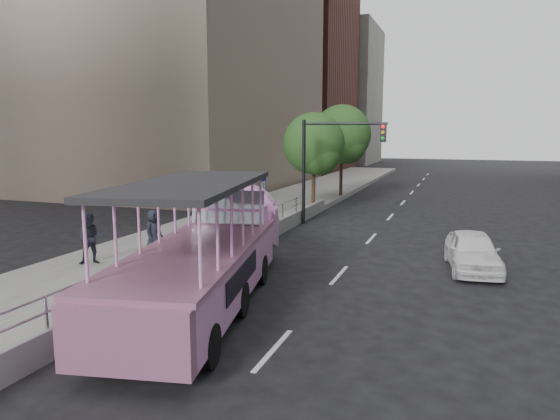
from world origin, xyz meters
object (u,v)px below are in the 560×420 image
at_px(pedestrian_mid, 91,238).
at_px(traffic_signal, 327,155).
at_px(street_tree_far, 343,137).
at_px(car, 473,251).
at_px(pedestrian_far, 153,231).
at_px(street_tree_near, 315,146).
at_px(parking_sign, 263,203).
at_px(duck_boat, 210,255).

relative_size(pedestrian_mid, traffic_signal, 0.33).
bearing_deg(street_tree_far, car, -62.76).
bearing_deg(pedestrian_mid, pedestrian_far, 24.35).
bearing_deg(street_tree_near, pedestrian_far, -101.01).
height_order(car, street_tree_near, street_tree_near).
bearing_deg(street_tree_far, parking_sign, -89.59).
height_order(pedestrian_far, traffic_signal, traffic_signal).
xyz_separation_m(pedestrian_far, parking_sign, (2.72, 3.74, 0.68)).
bearing_deg(street_tree_far, duck_boat, -86.52).
relative_size(duck_boat, traffic_signal, 2.03).
height_order(car, pedestrian_far, pedestrian_far).
relative_size(duck_boat, parking_sign, 3.78).
relative_size(duck_boat, pedestrian_mid, 6.21).
distance_m(traffic_signal, street_tree_far, 9.57).
xyz_separation_m(duck_boat, car, (6.84, 5.65, -0.61)).
bearing_deg(street_tree_near, duck_boat, -84.45).
relative_size(pedestrian_mid, street_tree_near, 0.30).
height_order(duck_boat, car, duck_boat).
bearing_deg(parking_sign, car, -8.25).
height_order(duck_boat, pedestrian_mid, duck_boat).
bearing_deg(street_tree_far, traffic_signal, -81.57).
xyz_separation_m(duck_boat, street_tree_far, (-1.30, 21.47, 3.04)).
bearing_deg(street_tree_far, street_tree_near, -91.91).
relative_size(car, street_tree_near, 0.68).
height_order(duck_boat, parking_sign, duck_boat).
distance_m(pedestrian_far, street_tree_far, 18.86).
bearing_deg(street_tree_near, car, -49.64).
height_order(pedestrian_mid, pedestrian_far, pedestrian_mid).
bearing_deg(pedestrian_far, pedestrian_mid, 158.53).
bearing_deg(pedestrian_far, street_tree_far, -2.92).
xyz_separation_m(street_tree_near, street_tree_far, (0.20, 6.00, 0.49)).
xyz_separation_m(car, pedestrian_mid, (-11.77, -4.61, 0.49)).
xyz_separation_m(pedestrian_far, traffic_signal, (4.01, 8.96, 2.42)).
distance_m(duck_boat, pedestrian_far, 4.98).
distance_m(pedestrian_far, traffic_signal, 10.11).
relative_size(duck_boat, pedestrian_far, 6.81).
height_order(pedestrian_far, parking_sign, parking_sign).
height_order(pedestrian_mid, street_tree_near, street_tree_near).
xyz_separation_m(car, traffic_signal, (-6.75, 6.39, 2.84)).
distance_m(duck_boat, parking_sign, 6.94).
bearing_deg(traffic_signal, street_tree_near, 114.98).
bearing_deg(duck_boat, traffic_signal, 89.56).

